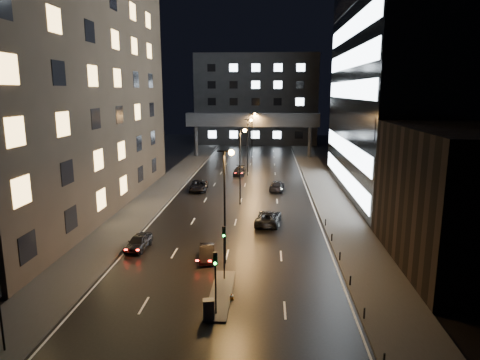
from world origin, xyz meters
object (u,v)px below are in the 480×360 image
Objects in this scene: car_away_b at (207,253)px; utility_cabinet at (209,309)px; car_toward_b at (277,186)px; car_toward_a at (268,218)px; car_away_c at (198,186)px; car_away_d at (239,171)px; car_away_a at (139,242)px.

car_away_b is 2.84× the size of utility_cabinet.
car_toward_a is at bearing 91.90° from car_toward_b.
car_away_b is 27.33m from car_away_c.
car_toward_a reaches higher than car_away_d.
car_away_d is 3.66× the size of utility_cabinet.
utility_cabinet is (8.55, -12.56, 0.11)m from car_away_a.
car_toward_a is at bearing -77.67° from car_away_d.
car_away_a is 15.21m from car_toward_a.
car_toward_a reaches higher than car_away_b.
car_toward_b is (11.95, 1.07, -0.04)m from car_away_c.
car_away_c reaches higher than car_away_d.
car_away_b is 0.77× the size of car_toward_b.
utility_cabinet reaches higher than car_away_a.
car_away_d is 0.99× the size of car_toward_b.
car_toward_a is at bearing -60.09° from car_away_c.
car_toward_a is (5.30, -28.78, 0.05)m from car_away_d.
car_toward_a reaches higher than car_away_c.
car_toward_a reaches higher than car_away_a.
car_away_c is 12.00m from car_toward_b.
car_toward_b reaches higher than car_away_d.
car_away_c is at bearing -48.99° from car_toward_a.
car_away_b is at bearing 86.99° from utility_cabinet.
car_away_a is 0.84× the size of car_away_d.
utility_cabinet is at bearing -86.50° from car_away_d.
utility_cabinet is at bearing 88.49° from car_toward_b.
car_away_b is at bearing -82.91° from car_away_c.
car_toward_b reaches higher than car_away_b.
car_away_c reaches higher than car_away_a.
car_toward_b is 38.71m from utility_cabinet.
car_away_a is at bearing -97.91° from car_away_c.
car_toward_a is at bearing 67.88° from utility_cabinet.
utility_cabinet is at bearing -83.52° from car_away_c.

